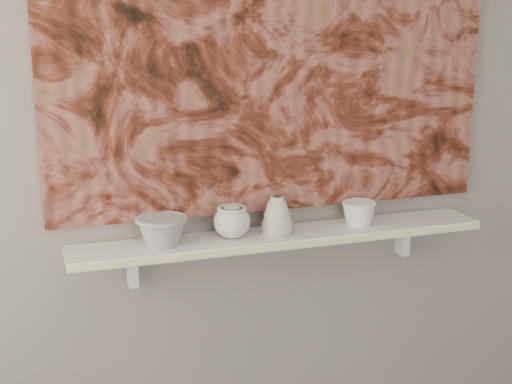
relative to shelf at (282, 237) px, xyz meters
name	(u,v)px	position (x,y,z in m)	size (l,w,h in m)	color
wall_back	(274,102)	(0.00, 0.09, 0.44)	(3.60, 3.60, 0.00)	gray
shelf	(282,237)	(0.00, 0.00, 0.00)	(1.40, 0.18, 0.03)	silver
shelf_stripe	(292,245)	(0.00, -0.09, 0.00)	(1.40, 0.01, 0.02)	beige
bracket_left	(132,268)	(-0.49, 0.06, -0.07)	(0.03, 0.06, 0.12)	silver
bracket_right	(402,238)	(0.49, 0.06, -0.07)	(0.03, 0.06, 0.12)	silver
painting	(275,44)	(0.00, 0.08, 0.62)	(1.50, 0.03, 1.10)	#5E2516
house_motif	(397,132)	(0.45, 0.07, 0.32)	(0.09, 0.00, 0.08)	black
bowl_grey	(162,230)	(-0.40, 0.00, 0.06)	(0.16, 0.16, 0.09)	gray
cup_cream	(232,222)	(-0.17, 0.00, 0.07)	(0.12, 0.12, 0.11)	beige
bell_vessel	(277,215)	(-0.02, 0.00, 0.08)	(0.11, 0.11, 0.13)	beige
bowl_white	(359,213)	(0.28, 0.00, 0.06)	(0.12, 0.12, 0.08)	silver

